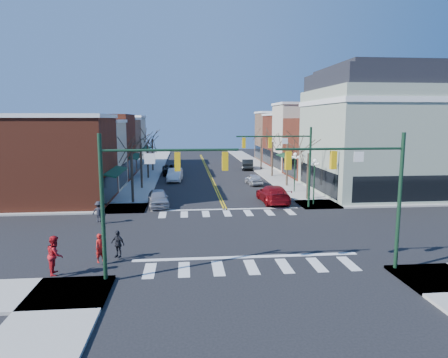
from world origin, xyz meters
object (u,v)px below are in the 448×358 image
object	(u,v)px
car_left_far	(171,170)
pedestrian_red_a	(100,248)
car_right_near	(273,194)
car_left_mid	(175,175)
victorian_corner	(373,131)
lamppost_corner	(314,174)
car_right_mid	(254,179)
pedestrian_dark_b	(99,212)
pedestrian_red_b	(55,255)
lamppost_midblock	(295,166)
car_right_far	(247,164)
pedestrian_dark_a	(118,244)
car_left_near	(158,198)

from	to	relation	value
car_left_far	pedestrian_red_a	bearing A→B (deg)	-98.75
car_left_far	car_right_near	bearing A→B (deg)	-67.74
car_left_mid	victorian_corner	bearing A→B (deg)	-21.59
lamppost_corner	car_right_mid	distance (m)	12.95
car_left_far	pedestrian_dark_b	world-z (taller)	pedestrian_dark_b
victorian_corner	car_right_near	world-z (taller)	victorian_corner
victorian_corner	pedestrian_dark_b	size ratio (longest dim) A/B	8.91
pedestrian_red_b	lamppost_midblock	bearing A→B (deg)	-51.45
pedestrian_dark_b	car_right_far	bearing A→B (deg)	-108.69
victorian_corner	lamppost_corner	bearing A→B (deg)	-144.14
car_left_mid	car_right_mid	distance (m)	10.32
victorian_corner	pedestrian_red_a	bearing A→B (deg)	-141.54
car_right_near	car_right_mid	bearing A→B (deg)	-92.15
car_left_far	pedestrian_red_a	size ratio (longest dim) A/B	3.40
pedestrian_dark_a	lamppost_corner	bearing A→B (deg)	70.96
lamppost_midblock	car_left_near	bearing A→B (deg)	-159.00
lamppost_corner	lamppost_midblock	size ratio (longest dim) A/B	1.00
pedestrian_dark_a	car_right_mid	bearing A→B (deg)	95.66
pedestrian_dark_b	car_right_mid	bearing A→B (deg)	-122.54
lamppost_midblock	pedestrian_red_b	xyz separation A→B (m)	(-18.20, -21.51, -1.83)
car_left_mid	car_right_far	bearing A→B (deg)	48.58
car_left_far	pedestrian_dark_a	distance (m)	34.88
lamppost_midblock	car_right_far	distance (m)	20.86
lamppost_corner	pedestrian_dark_b	bearing A→B (deg)	-165.37
lamppost_midblock	car_right_near	distance (m)	6.25
pedestrian_red_a	lamppost_midblock	bearing A→B (deg)	10.90
car_right_far	pedestrian_dark_b	distance (m)	35.86
lamppost_corner	car_left_far	distance (m)	26.00
pedestrian_dark_a	pedestrian_dark_b	distance (m)	8.49
pedestrian_red_b	lamppost_corner	bearing A→B (deg)	-61.70
car_left_far	pedestrian_dark_b	xyz separation A→B (m)	(-4.57, -26.78, 0.20)
lamppost_midblock	pedestrian_dark_a	xyz separation A→B (m)	(-15.50, -19.30, -2.04)
pedestrian_red_a	pedestrian_red_b	bearing A→B (deg)	177.75
victorian_corner	lamppost_midblock	world-z (taller)	victorian_corner
lamppost_midblock	car_right_mid	distance (m)	7.09
car_left_far	pedestrian_red_a	world-z (taller)	pedestrian_red_a
car_right_mid	car_right_far	world-z (taller)	car_right_far
lamppost_corner	lamppost_midblock	distance (m)	6.50
victorian_corner	car_left_far	world-z (taller)	victorian_corner
lamppost_midblock	pedestrian_red_b	distance (m)	28.24
car_left_mid	pedestrian_red_a	bearing A→B (deg)	-92.61
car_right_far	pedestrian_dark_a	size ratio (longest dim) A/B	3.18
lamppost_midblock	pedestrian_red_a	distance (m)	25.91
lamppost_corner	pedestrian_dark_a	bearing A→B (deg)	-140.44
victorian_corner	car_left_far	distance (m)	27.80
car_right_mid	victorian_corner	bearing A→B (deg)	147.47
car_right_mid	pedestrian_dark_b	world-z (taller)	pedestrian_dark_b
car_right_near	pedestrian_red_a	distance (m)	19.97
lamppost_corner	car_left_mid	xyz separation A→B (m)	(-13.00, 16.09, -2.16)
pedestrian_red_a	car_right_far	bearing A→B (deg)	30.49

